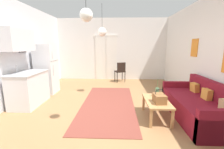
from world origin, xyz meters
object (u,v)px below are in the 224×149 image
Objects in this scene: handbag at (159,98)px; pendant_lamp_near at (86,15)px; refrigerator at (47,69)px; couch at (199,106)px; accent_chair at (120,71)px; pendant_lamp_far at (102,32)px; bamboo_vase at (157,92)px; coffee_table at (157,103)px.

handbag is 2.16m from pendant_lamp_near.
couch is at bearing -21.82° from refrigerator.
accent_chair is 4.22m from pendant_lamp_near.
handbag is 0.34× the size of pendant_lamp_far.
accent_chair reaches higher than bamboo_vase.
pendant_lamp_far is at bearing 128.84° from handbag.
couch is 1.20× the size of refrigerator.
accent_chair is (-1.68, 3.32, 0.23)m from couch.
accent_chair is at bearing 116.89° from couch.
coffee_table is at bearing 83.38° from accent_chair.
couch is at bearing 12.66° from pendant_lamp_near.
handbag is 0.37× the size of accent_chair.
pendant_lamp_far is at bearing -5.06° from refrigerator.
coffee_table is at bearing 19.42° from pendant_lamp_near.
coffee_table is at bearing -178.13° from couch.
bamboo_vase is 0.48× the size of accent_chair.
coffee_table is at bearing 94.98° from handbag.
pendant_lamp_near reaches higher than handbag.
pendant_lamp_near and pendant_lamp_far have the same top height.
pendant_lamp_near reaches higher than bamboo_vase.
coffee_table is 2.62m from pendant_lamp_far.
refrigerator is (-4.18, 1.68, 0.54)m from couch.
handbag is at bearing -85.02° from coffee_table.
refrigerator is at bearing 156.61° from bamboo_vase.
coffee_table is 3.70m from refrigerator.
handbag is (-0.06, -0.42, -0.01)m from bamboo_vase.
pendant_lamp_far is (-1.36, 1.69, 1.49)m from handbag.
pendant_lamp_far is (-0.60, -1.81, 1.50)m from accent_chair.
bamboo_vase is 0.42m from handbag.
handbag is at bearing -29.63° from refrigerator.
refrigerator reaches higher than accent_chair.
couch is 2.35× the size of pendant_lamp_near.
bamboo_vase is 3.63m from refrigerator.
refrigerator is 1.87× the size of accent_chair.
couch is 3.73m from accent_chair.
couch is at bearing 97.66° from accent_chair.
handbag is at bearing 13.67° from pendant_lamp_near.
pendant_lamp_near is (-1.42, -0.34, 1.59)m from handbag.
pendant_lamp_far is at bearing 146.54° from couch.
pendant_lamp_far is at bearing 52.60° from accent_chair.
handbag is 3.77m from refrigerator.
pendant_lamp_near is (-0.65, -3.85, 1.60)m from accent_chair.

